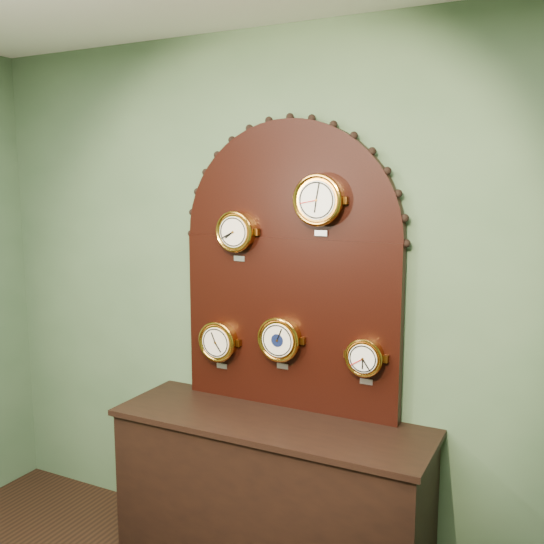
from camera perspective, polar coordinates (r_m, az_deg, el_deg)
The scene contains 8 objects.
wall_back at distance 3.22m, azimuth 2.01°, elevation -2.58°, with size 4.00×4.00×0.00m, color #476243.
shop_counter at distance 3.33m, azimuth -0.17°, elevation -20.54°, with size 1.60×0.50×0.80m, color black.
display_board at distance 3.14m, azimuth 1.65°, elevation 1.31°, with size 1.26×0.06×1.53m.
roman_clock at distance 3.19m, azimuth -3.39°, elevation 3.80°, with size 0.22×0.08×0.27m.
arabic_clock at distance 2.98m, azimuth 4.41°, elevation 6.74°, with size 0.26×0.08×0.31m.
hygrometer at distance 3.36m, azimuth -5.04°, elevation -6.49°, with size 0.23×0.08×0.28m.
barometer at distance 3.17m, azimuth 0.75°, elevation -6.31°, with size 0.24×0.08×0.29m.
tide_clock at distance 3.01m, azimuth 8.71°, elevation -7.90°, with size 0.19×0.08×0.24m.
Camera 1 is at (1.32, -0.37, 2.02)m, focal length 40.13 mm.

